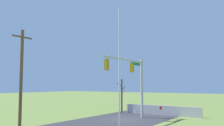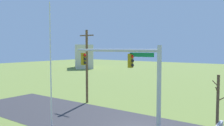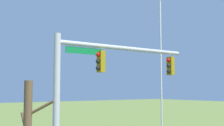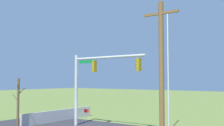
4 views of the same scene
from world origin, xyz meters
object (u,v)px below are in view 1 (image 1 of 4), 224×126
signal_mast (133,75)px  bare_tree (122,95)px  utility_pole (21,76)px  open_sign (161,110)px  flagpole (119,68)px

signal_mast → bare_tree: 6.56m
utility_pole → bare_tree: utility_pole is taller
signal_mast → open_sign: bearing=-38.3°
utility_pole → bare_tree: bearing=-5.7°
signal_mast → flagpole: flagpole is taller
signal_mast → bare_tree: signal_mast is taller
flagpole → open_sign: 9.21m
signal_mast → open_sign: 4.66m
open_sign → signal_mast: bearing=141.7°
flagpole → open_sign: size_ratio=7.74×
flagpole → utility_pole: flagpole is taller
flagpole → utility_pole: 8.13m
signal_mast → utility_pole: (-9.02, 5.43, -0.22)m
signal_mast → bare_tree: bearing=41.2°
open_sign → flagpole: bearing=-179.0°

